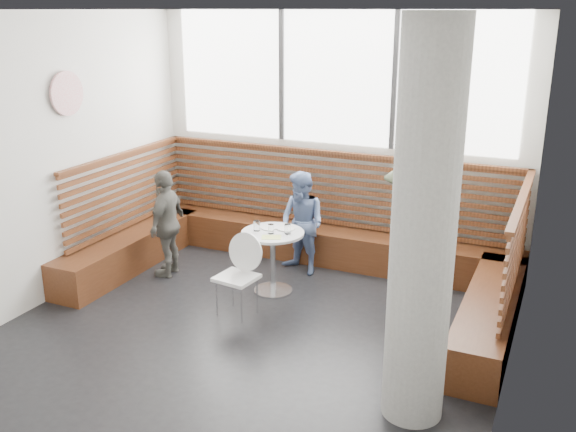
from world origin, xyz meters
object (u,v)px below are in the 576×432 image
at_px(cafe_table, 273,249).
at_px(cafe_chair, 239,268).
at_px(child_left, 167,223).
at_px(child_back, 302,223).
at_px(concrete_column, 423,231).
at_px(adult_man, 413,239).

xyz_separation_m(cafe_table, cafe_chair, (-0.10, -0.64, -0.01)).
bearing_deg(cafe_chair, child_left, 163.66).
xyz_separation_m(cafe_table, child_back, (0.08, 0.69, 0.11)).
relative_size(cafe_chair, child_left, 0.66).
bearing_deg(cafe_table, child_back, 83.71).
bearing_deg(child_back, cafe_chair, -76.82).
bearing_deg(concrete_column, child_left, 155.05).
bearing_deg(child_left, child_back, 108.14).
bearing_deg(cafe_table, child_left, -177.87).
height_order(concrete_column, adult_man, concrete_column).
xyz_separation_m(cafe_table, adult_man, (1.62, 0.04, 0.36)).
bearing_deg(adult_man, concrete_column, 175.14).
distance_m(cafe_chair, child_left, 1.46).
height_order(cafe_table, child_back, child_back).
relative_size(adult_man, child_back, 1.37).
distance_m(concrete_column, child_back, 3.25).
bearing_deg(adult_man, cafe_table, 71.75).
distance_m(cafe_chair, child_back, 1.35).
distance_m(child_back, child_left, 1.68).
relative_size(cafe_chair, adult_man, 0.50).
bearing_deg(adult_man, cafe_chair, 91.93).
height_order(adult_man, child_back, adult_man).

